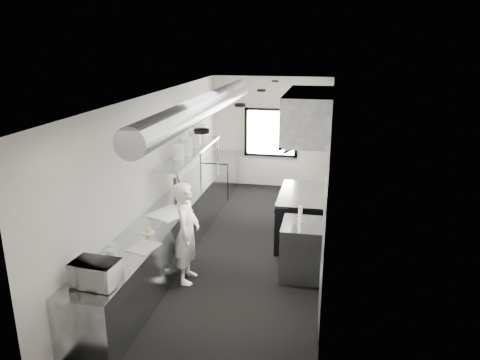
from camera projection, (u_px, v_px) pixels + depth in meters
The scene contains 35 objects.
floor at pixel (240, 250), 8.39m from camera, with size 3.00×8.00×0.01m, color black.
ceiling at pixel (240, 95), 7.57m from camera, with size 3.00×8.00×0.01m, color silver.
wall_back at pixel (271, 133), 11.73m from camera, with size 3.00×0.02×2.80m, color silver.
wall_front at pixel (154, 299), 4.23m from camera, with size 3.00×0.02×2.80m, color silver.
wall_left at pixel (158, 172), 8.26m from camera, with size 0.02×8.00×2.80m, color silver.
wall_right at pixel (328, 182), 7.70m from camera, with size 0.02×8.00×2.80m, color silver.
wall_cladding at pixel (325, 222), 8.23m from camera, with size 0.03×5.50×1.10m, color gray.
hvac_duct at pixel (206, 105), 8.15m from camera, with size 0.40×0.40×6.40m, color gray.
service_window at pixel (271, 133), 11.70m from camera, with size 1.36×0.05×1.25m.
exhaust_hood at pixel (309, 115), 8.14m from camera, with size 0.81×2.20×0.88m.
prep_counter at pixel (169, 233), 8.01m from camera, with size 0.70×6.00×0.90m, color gray.
pass_shelf at pixel (191, 152), 9.10m from camera, with size 0.45×3.00×0.68m.
range at pixel (301, 217), 8.71m from camera, with size 0.88×1.60×0.94m.
bottle_station at pixel (302, 250), 7.39m from camera, with size 0.65×0.80×0.90m, color gray.
far_work_table at pixel (220, 175), 11.48m from camera, with size 0.70×1.20×0.90m, color gray.
notice_sheet_a at pixel (326, 192), 6.52m from camera, with size 0.02×0.28×0.38m, color silver.
notice_sheet_b at pixel (325, 204), 6.21m from camera, with size 0.02×0.28×0.38m, color silver.
line_cook at pixel (187, 233), 7.14m from camera, with size 0.59×0.39×1.62m, color white.
microwave at pixel (96, 273), 5.41m from camera, with size 0.50×0.38×0.30m, color silver.
deli_tub_a at pixel (112, 253), 6.14m from camera, with size 0.15×0.15×0.10m, color #AFB6A8.
deli_tub_b at pixel (113, 247), 6.32m from camera, with size 0.13×0.13×0.10m, color #AFB6A8.
newspaper at pixel (144, 247), 6.42m from camera, with size 0.33×0.42×0.01m, color white.
small_plate at pixel (148, 233), 6.90m from camera, with size 0.19×0.19×0.02m, color silver.
pastry at pixel (148, 229), 6.88m from camera, with size 0.08×0.08×0.08m, color #DEBA74.
cutting_board at pixel (169, 213), 7.67m from camera, with size 0.48×0.64×0.02m, color silver.
knife_block at pixel (177, 186), 8.69m from camera, with size 0.11×0.24×0.26m, color #542B1D.
plate_stack_a at pixel (178, 152), 8.44m from camera, with size 0.22×0.22×0.25m, color silver.
plate_stack_b at pixel (186, 146), 8.75m from camera, with size 0.25×0.25×0.32m, color silver.
plate_stack_c at pixel (194, 139), 9.34m from camera, with size 0.24×0.24×0.34m, color silver.
plate_stack_d at pixel (199, 134), 9.65m from camera, with size 0.26×0.26×0.40m, color silver.
squeeze_bottle_a at pixel (301, 226), 6.94m from camera, with size 0.05×0.05×0.16m, color silver.
squeeze_bottle_b at pixel (299, 223), 7.07m from camera, with size 0.05×0.05×0.16m, color silver.
squeeze_bottle_c at pixel (300, 219), 7.21m from camera, with size 0.05×0.05×0.16m, color silver.
squeeze_bottle_d at pixel (300, 215), 7.33m from camera, with size 0.06×0.06×0.19m, color silver.
squeeze_bottle_e at pixel (300, 211), 7.49m from camera, with size 0.07×0.07×0.20m, color silver.
Camera 1 is at (1.50, -7.50, 3.67)m, focal length 34.67 mm.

